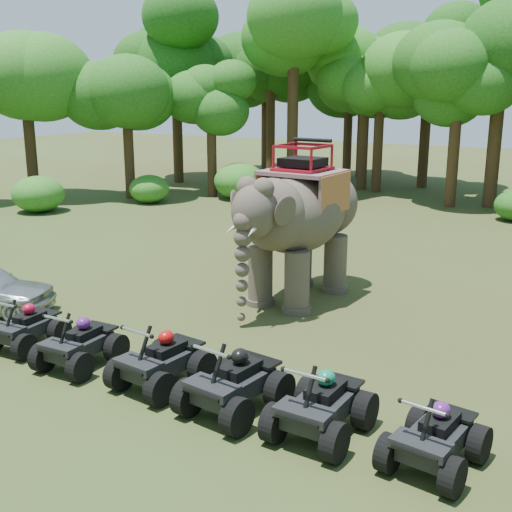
% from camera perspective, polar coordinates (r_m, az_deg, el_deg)
% --- Properties ---
extents(ground, '(110.00, 110.00, 0.00)m').
position_cam_1_polar(ground, '(14.03, -2.42, -8.62)').
color(ground, '#47381E').
rests_on(ground, ground).
extents(elephant, '(2.62, 5.21, 4.24)m').
position_cam_1_polar(elephant, '(17.10, 3.92, 3.08)').
color(elephant, '#4B3F36').
rests_on(elephant, ground).
extents(atv_0, '(1.24, 1.66, 1.19)m').
position_cam_1_polar(atv_0, '(15.00, -19.85, -5.50)').
color(atv_0, black).
rests_on(atv_0, ground).
extents(atv_1, '(1.26, 1.70, 1.25)m').
position_cam_1_polar(atv_1, '(13.66, -15.44, -7.00)').
color(atv_1, black).
rests_on(atv_1, ground).
extents(atv_2, '(1.52, 1.94, 1.33)m').
position_cam_1_polar(atv_2, '(12.45, -8.46, -8.57)').
color(atv_2, black).
rests_on(atv_2, ground).
extents(atv_3, '(1.61, 2.04, 1.39)m').
position_cam_1_polar(atv_3, '(11.40, -1.96, -10.50)').
color(atv_3, black).
rests_on(atv_3, ground).
extents(atv_4, '(1.42, 1.89, 1.35)m').
position_cam_1_polar(atv_4, '(10.74, 5.82, -12.37)').
color(atv_4, black).
rests_on(atv_4, ground).
extents(atv_5, '(1.45, 1.83, 1.24)m').
position_cam_1_polar(atv_5, '(10.26, 15.70, -14.60)').
color(atv_5, black).
rests_on(atv_5, ground).
extents(tree_0, '(5.59, 5.59, 7.98)m').
position_cam_1_polar(tree_0, '(32.17, 17.33, 11.23)').
color(tree_0, '#195114').
rests_on(tree_0, ground).
extents(tree_24, '(6.14, 6.14, 8.77)m').
position_cam_1_polar(tree_24, '(35.08, -19.65, 11.92)').
color(tree_24, '#195114').
rests_on(tree_24, ground).
extents(tree_25, '(4.99, 4.99, 7.13)m').
position_cam_1_polar(tree_25, '(33.95, -11.33, 11.02)').
color(tree_25, '#195114').
rests_on(tree_25, ground).
extents(tree_26, '(4.63, 4.63, 6.62)m').
position_cam_1_polar(tree_26, '(34.03, -3.98, 10.84)').
color(tree_26, '#195114').
rests_on(tree_26, ground).
extents(tree_27, '(6.68, 6.68, 9.55)m').
position_cam_1_polar(tree_27, '(35.01, 3.29, 13.36)').
color(tree_27, '#195114').
rests_on(tree_27, ground).
extents(tree_28, '(5.34, 5.34, 7.63)m').
position_cam_1_polar(tree_28, '(36.07, 10.88, 11.64)').
color(tree_28, '#195114').
rests_on(tree_28, ground).
extents(tree_29, '(5.88, 5.88, 8.41)m').
position_cam_1_polar(tree_29, '(36.69, 9.61, 12.35)').
color(tree_29, '#195114').
rests_on(tree_29, ground).
extents(tree_30, '(6.94, 6.94, 9.92)m').
position_cam_1_polar(tree_30, '(39.48, -7.08, 13.68)').
color(tree_30, '#195114').
rests_on(tree_30, ground).
extents(tree_31, '(6.44, 6.44, 9.20)m').
position_cam_1_polar(tree_31, '(38.24, 14.94, 12.75)').
color(tree_31, '#195114').
rests_on(tree_31, ground).
extents(tree_32, '(5.40, 5.40, 7.71)m').
position_cam_1_polar(tree_32, '(40.14, 8.21, 12.08)').
color(tree_32, '#195114').
rests_on(tree_32, ground).
extents(tree_34, '(7.70, 7.70, 11.00)m').
position_cam_1_polar(tree_34, '(32.62, 20.82, 13.64)').
color(tree_34, '#195114').
rests_on(tree_34, ground).
extents(tree_35, '(5.55, 5.55, 7.92)m').
position_cam_1_polar(tree_35, '(42.35, 9.41, 12.31)').
color(tree_35, '#195114').
rests_on(tree_35, ground).
extents(tree_37, '(6.71, 6.71, 9.59)m').
position_cam_1_polar(tree_37, '(42.57, 1.31, 13.63)').
color(tree_37, '#195114').
rests_on(tree_37, ground).
extents(tree_38, '(6.04, 6.04, 8.63)m').
position_cam_1_polar(tree_38, '(45.88, 0.85, 13.10)').
color(tree_38, '#195114').
rests_on(tree_38, ground).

